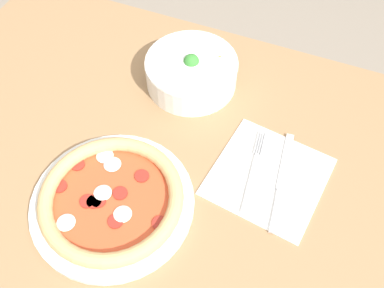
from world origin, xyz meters
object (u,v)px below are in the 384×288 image
Objects in this scene: bowl at (192,71)px; fork at (253,171)px; knife at (281,184)px; pizza at (112,199)px.

bowl is 0.25m from fork.
bowl reaches higher than knife.
bowl is at bearing 86.87° from pizza.
fork is at bearing -41.02° from bowl.
knife is at bearing -35.21° from bowl.
pizza reaches higher than knife.
bowl is 0.30m from knife.
pizza is 0.26m from fork.
fork is 0.85× the size of knife.
fork is at bearing 36.78° from pizza.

